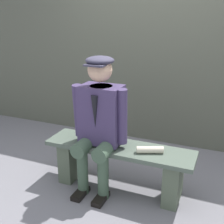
% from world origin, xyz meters
% --- Properties ---
extents(ground_plane, '(30.00, 30.00, 0.00)m').
position_xyz_m(ground_plane, '(0.00, 0.00, 0.00)').
color(ground_plane, slate).
extents(bench, '(1.51, 0.39, 0.49)m').
position_xyz_m(bench, '(0.00, 0.00, 0.31)').
color(bench, '#4A574B').
rests_on(bench, ground).
extents(seated_man, '(0.58, 0.54, 1.37)m').
position_xyz_m(seated_man, '(0.19, 0.05, 0.77)').
color(seated_man, '#403359').
rests_on(seated_man, ground).
extents(rolled_magazine, '(0.26, 0.16, 0.07)m').
position_xyz_m(rolled_magazine, '(-0.33, 0.03, 0.52)').
color(rolled_magazine, beige).
rests_on(rolled_magazine, bench).
extents(stadium_wall, '(12.00, 0.24, 2.42)m').
position_xyz_m(stadium_wall, '(0.00, -1.43, 1.21)').
color(stadium_wall, '#525447').
rests_on(stadium_wall, ground).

